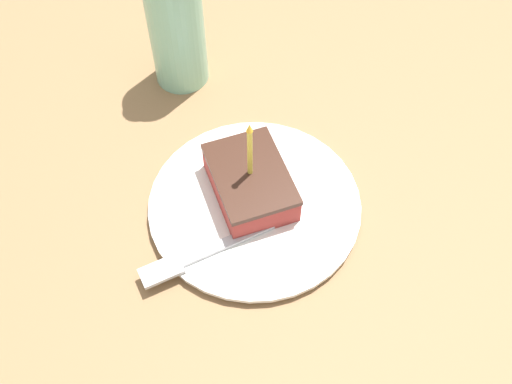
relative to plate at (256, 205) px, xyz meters
The scene contains 5 objects.
ground_plane 0.03m from the plate, 83.41° to the right, with size 2.40×2.40×0.04m.
plate is the anchor object (origin of this frame).
cake_slice 0.03m from the plate, 65.27° to the right, with size 0.08×0.11×0.12m.
fork 0.09m from the plate, 30.71° to the left, with size 0.17×0.04×0.00m.
bottle 0.25m from the plate, 84.96° to the right, with size 0.07×0.07×0.24m.
Camera 1 is at (0.12, 0.37, 0.58)m, focal length 42.00 mm.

